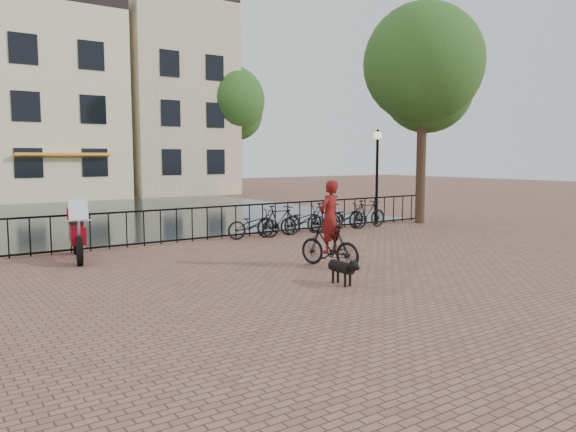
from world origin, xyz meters
TOP-DOWN VIEW (x-y plane):
  - ground at (0.00, 0.00)m, footprint 100.00×100.00m
  - canal_water at (0.00, 17.30)m, footprint 20.00×20.00m
  - railing at (0.00, 8.00)m, footprint 20.00×0.05m
  - canal_house_mid at (0.50, 30.00)m, footprint 8.00×9.50m
  - canal_house_right at (8.50, 30.00)m, footprint 7.00×9.00m
  - tree_near_right at (9.20, 7.30)m, footprint 4.48×4.48m
  - tree_far_right at (12.00, 27.00)m, footprint 4.76×4.76m
  - lamp_post at (7.20, 7.60)m, footprint 0.30×0.30m
  - cyclist at (0.88, 2.59)m, footprint 0.91×1.77m
  - dog at (-0.08, 1.04)m, footprint 0.29×0.85m
  - motorcycle at (-3.62, 6.90)m, footprint 0.97×2.29m
  - parked_bike_0 at (1.80, 7.40)m, footprint 1.79×0.87m
  - parked_bike_1 at (2.75, 7.40)m, footprint 1.67×0.49m
  - parked_bike_2 at (3.70, 7.40)m, footprint 1.77×0.76m
  - parked_bike_3 at (4.65, 7.40)m, footprint 1.69×0.59m
  - parked_bike_4 at (5.60, 7.40)m, footprint 1.76×0.73m
  - parked_bike_5 at (6.55, 7.40)m, footprint 1.68×0.53m

SIDE VIEW (x-z plane):
  - ground at x=0.00m, z-range 0.00..0.00m
  - canal_water at x=0.00m, z-range 0.00..0.00m
  - dog at x=-0.08m, z-range 0.00..0.57m
  - parked_bike_0 at x=1.80m, z-range 0.00..0.90m
  - parked_bike_2 at x=3.70m, z-range 0.00..0.90m
  - parked_bike_4 at x=5.60m, z-range 0.00..0.90m
  - parked_bike_1 at x=2.75m, z-range 0.00..1.00m
  - parked_bike_3 at x=4.65m, z-range 0.00..1.00m
  - parked_bike_5 at x=6.55m, z-range 0.00..1.00m
  - railing at x=0.00m, z-range -0.01..1.02m
  - motorcycle at x=-3.62m, z-range 0.00..1.59m
  - cyclist at x=0.88m, z-range -0.28..2.05m
  - lamp_post at x=7.20m, z-range 0.65..4.10m
  - canal_house_mid at x=0.50m, z-range 0.00..11.80m
  - tree_near_right at x=9.20m, z-range 1.85..10.09m
  - tree_far_right at x=12.00m, z-range 1.97..10.73m
  - canal_house_right at x=8.50m, z-range 0.00..13.30m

